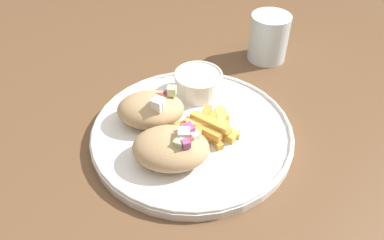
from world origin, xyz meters
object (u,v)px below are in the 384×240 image
pita_sandwich_near (171,147)px  water_glass (268,39)px  sauce_ramekin (200,82)px  pita_sandwich_far (151,109)px  plate (192,132)px  fries_pile (208,127)px

pita_sandwich_near → water_glass: water_glass is taller
sauce_ramekin → pita_sandwich_far: bearing=-149.6°
pita_sandwich_near → pita_sandwich_far: size_ratio=1.07×
plate → fries_pile: bearing=-23.8°
plate → water_glass: bearing=43.4°
fries_pile → water_glass: 0.27m
pita_sandwich_far → pita_sandwich_near: bearing=-68.0°
pita_sandwich_near → fries_pile: pita_sandwich_near is taller
water_glass → fries_pile: bearing=-131.7°
plate → pita_sandwich_near: (-0.04, -0.05, 0.03)m
plate → fries_pile: 0.03m
pita_sandwich_near → pita_sandwich_far: pita_sandwich_far is taller
pita_sandwich_far → fries_pile: bearing=-17.4°
pita_sandwich_near → pita_sandwich_far: bearing=116.3°
fries_pile → sauce_ramekin: 0.10m
plate → sauce_ramekin: bearing=68.8°
fries_pile → water_glass: (0.18, 0.20, 0.02)m
pita_sandwich_far → sauce_ramekin: bearing=43.0°
plate → water_glass: (0.20, 0.19, 0.03)m
pita_sandwich_far → fries_pile: 0.09m
pita_sandwich_near → pita_sandwich_far: (-0.01, 0.09, 0.00)m
sauce_ramekin → water_glass: 0.19m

